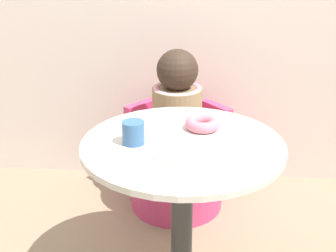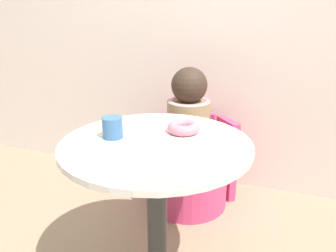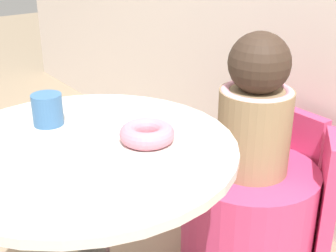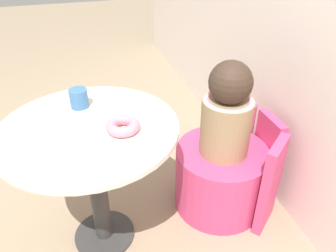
{
  "view_description": "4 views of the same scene",
  "coord_description": "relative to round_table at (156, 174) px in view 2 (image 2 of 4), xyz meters",
  "views": [
    {
      "loc": [
        0.03,
        -1.61,
        1.48
      ],
      "look_at": [
        -0.1,
        0.37,
        0.65
      ],
      "focal_mm": 50.0,
      "sensor_mm": 36.0,
      "label": 1
    },
    {
      "loc": [
        0.44,
        -1.13,
        1.22
      ],
      "look_at": [
        -0.11,
        0.43,
        0.64
      ],
      "focal_mm": 35.0,
      "sensor_mm": 36.0,
      "label": 2
    },
    {
      "loc": [
        0.99,
        -0.44,
        1.25
      ],
      "look_at": [
        -0.13,
        0.38,
        0.65
      ],
      "focal_mm": 50.0,
      "sensor_mm": 36.0,
      "label": 3
    },
    {
      "loc": [
        1.22,
        0.03,
        1.49
      ],
      "look_at": [
        -0.02,
        0.4,
        0.65
      ],
      "focal_mm": 35.0,
      "sensor_mm": 36.0,
      "label": 4
    }
  ],
  "objects": [
    {
      "name": "back_wall",
      "position": [
        0.02,
        1.09,
        0.64
      ],
      "size": [
        6.0,
        0.06,
        2.4
      ],
      "color": "silver",
      "rests_on": "ground_plane"
    },
    {
      "name": "round_table",
      "position": [
        0.0,
        0.0,
        0.0
      ],
      "size": [
        0.8,
        0.8,
        0.72
      ],
      "color": "#333333",
      "rests_on": "ground_plane"
    },
    {
      "name": "tub_chair",
      "position": [
        -0.06,
        0.7,
        -0.37
      ],
      "size": [
        0.52,
        0.52,
        0.39
      ],
      "color": "#D13D70",
      "rests_on": "ground_plane"
    },
    {
      "name": "booth_backrest",
      "position": [
        -0.06,
        0.92,
        -0.29
      ],
      "size": [
        0.62,
        0.23,
        0.55
      ],
      "color": "#D13D70",
      "rests_on": "ground_plane"
    },
    {
      "name": "child_figure",
      "position": [
        -0.06,
        0.7,
        0.07
      ],
      "size": [
        0.27,
        0.27,
        0.52
      ],
      "color": "#937A56",
      "rests_on": "tub_chair"
    },
    {
      "name": "donut",
      "position": [
        0.08,
        0.14,
        0.18
      ],
      "size": [
        0.15,
        0.15,
        0.05
      ],
      "color": "pink",
      "rests_on": "round_table"
    },
    {
      "name": "cup",
      "position": [
        -0.19,
        -0.02,
        0.2
      ],
      "size": [
        0.09,
        0.09,
        0.09
      ],
      "color": "#386699",
      "rests_on": "round_table"
    },
    {
      "name": "paper_napkin",
      "position": [
        -0.03,
        -0.11,
        0.15
      ],
      "size": [
        0.21,
        0.21,
        0.01
      ],
      "color": "silver",
      "rests_on": "round_table"
    }
  ]
}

